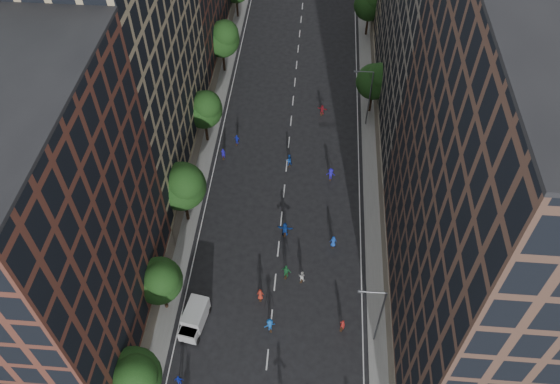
{
  "coord_description": "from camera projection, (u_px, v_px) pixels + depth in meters",
  "views": [
    {
      "loc": [
        3.1,
        -14.26,
        51.49
      ],
      "look_at": [
        -0.36,
        29.51,
        2.0
      ],
      "focal_mm": 35.0,
      "sensor_mm": 36.0,
      "label": 1
    }
  ],
  "objects": [
    {
      "name": "ground",
      "position": [
        289.0,
        145.0,
        74.57
      ],
      "size": [
        240.0,
        240.0,
        0.0
      ],
      "primitive_type": "plane",
      "color": "black",
      "rests_on": "ground"
    },
    {
      "name": "sidewalk_left",
      "position": [
        211.0,
        105.0,
        80.11
      ],
      "size": [
        4.0,
        105.0,
        0.15
      ],
      "primitive_type": "cube",
      "color": "slate",
      "rests_on": "ground"
    },
    {
      "name": "sidewalk_right",
      "position": [
        375.0,
        113.0,
        78.85
      ],
      "size": [
        4.0,
        105.0,
        0.15
      ],
      "primitive_type": "cube",
      "color": "slate",
      "rests_on": "ground"
    },
    {
      "name": "bldg_left_a",
      "position": [
        38.0,
        241.0,
        45.16
      ],
      "size": [
        14.0,
        22.0,
        30.0
      ],
      "primitive_type": "cube",
      "color": "#532A1F",
      "rests_on": "ground"
    },
    {
      "name": "bldg_left_b",
      "position": [
        114.0,
        53.0,
        59.54
      ],
      "size": [
        14.0,
        26.0,
        34.0
      ],
      "primitive_type": "cube",
      "color": "#978563",
      "rests_on": "ground"
    },
    {
      "name": "bldg_right_a",
      "position": [
        507.0,
        209.0,
        43.58
      ],
      "size": [
        14.0,
        30.0,
        36.0
      ],
      "primitive_type": "cube",
      "color": "#4D3429",
      "rests_on": "ground"
    },
    {
      "name": "bldg_right_b",
      "position": [
        454.0,
        28.0,
        63.88
      ],
      "size": [
        14.0,
        28.0,
        33.0
      ],
      "primitive_type": "cube",
      "color": "#676055",
      "rests_on": "ground"
    },
    {
      "name": "tree_left_0",
      "position": [
        133.0,
        377.0,
        46.78
      ],
      "size": [
        5.2,
        5.2,
        8.83
      ],
      "color": "black",
      "rests_on": "ground"
    },
    {
      "name": "tree_left_1",
      "position": [
        160.0,
        280.0,
        53.7
      ],
      "size": [
        4.8,
        4.8,
        8.21
      ],
      "color": "black",
      "rests_on": "ground"
    },
    {
      "name": "tree_left_2",
      "position": [
        183.0,
        185.0,
        61.02
      ],
      "size": [
        5.6,
        5.6,
        9.45
      ],
      "color": "black",
      "rests_on": "ground"
    },
    {
      "name": "tree_left_3",
      "position": [
        204.0,
        108.0,
        70.7
      ],
      "size": [
        5.0,
        5.0,
        8.58
      ],
      "color": "black",
      "rests_on": "ground"
    },
    {
      "name": "tree_left_4",
      "position": [
        223.0,
        38.0,
        81.07
      ],
      "size": [
        5.4,
        5.4,
        9.08
      ],
      "color": "black",
      "rests_on": "ground"
    },
    {
      "name": "tree_right_a",
      "position": [
        376.0,
        80.0,
        74.96
      ],
      "size": [
        5.0,
        5.0,
        8.39
      ],
      "color": "black",
      "rests_on": "ground"
    },
    {
      "name": "tree_right_b",
      "position": [
        371.0,
        3.0,
        87.95
      ],
      "size": [
        5.2,
        5.2,
        8.83
      ],
      "color": "black",
      "rests_on": "ground"
    },
    {
      "name": "streetlamp_near",
      "position": [
        378.0,
        314.0,
        51.64
      ],
      "size": [
        2.64,
        0.22,
        9.06
      ],
      "color": "#595B60",
      "rests_on": "ground"
    },
    {
      "name": "streetlamp_far",
      "position": [
        368.0,
        96.0,
        73.47
      ],
      "size": [
        2.64,
        0.22,
        9.06
      ],
      "color": "#595B60",
      "rests_on": "ground"
    },
    {
      "name": "cargo_van",
      "position": [
        194.0,
        318.0,
        55.68
      ],
      "size": [
        2.8,
        4.72,
        2.37
      ],
      "rotation": [
        0.0,
        0.0,
        -0.17
      ],
      "color": "#B5B6B8",
      "rests_on": "ground"
    },
    {
      "name": "skater_3",
      "position": [
        270.0,
        325.0,
        55.58
      ],
      "size": [
        1.32,
        1.06,
        1.79
      ],
      "primitive_type": "imported",
      "rotation": [
        0.0,
        0.0,
        3.54
      ],
      "color": "#144EA8",
      "rests_on": "ground"
    },
    {
      "name": "skater_4",
      "position": [
        179.0,
        380.0,
        51.85
      ],
      "size": [
        0.96,
        0.46,
        1.58
      ],
      "primitive_type": "imported",
      "rotation": [
        0.0,
        0.0,
        3.22
      ],
      "color": "#152AAE",
      "rests_on": "ground"
    },
    {
      "name": "skater_6",
      "position": [
        260.0,
        295.0,
        58.09
      ],
      "size": [
        0.78,
        0.53,
        1.55
      ],
      "primitive_type": "imported",
      "rotation": [
        0.0,
        0.0,
        3.19
      ],
      "color": "#9F281A",
      "rests_on": "ground"
    },
    {
      "name": "skater_7",
      "position": [
        342.0,
        325.0,
        55.72
      ],
      "size": [
        0.67,
        0.56,
        1.57
      ],
      "primitive_type": "imported",
      "rotation": [
        0.0,
        0.0,
        2.77
      ],
      "color": "maroon",
      "rests_on": "ground"
    },
    {
      "name": "skater_8",
      "position": [
        302.0,
        276.0,
        59.62
      ],
      "size": [
        0.84,
        0.71,
        1.52
      ],
      "primitive_type": "imported",
      "rotation": [
        0.0,
        0.0,
        2.95
      ],
      "color": "silver",
      "rests_on": "ground"
    },
    {
      "name": "skater_9",
      "position": [
        194.0,
        302.0,
        57.46
      ],
      "size": [
        1.17,
        0.8,
        1.66
      ],
      "primitive_type": "imported",
      "rotation": [
        0.0,
        0.0,
        2.96
      ],
      "color": "#434348",
      "rests_on": "ground"
    },
    {
      "name": "skater_10",
      "position": [
        286.0,
        272.0,
        59.79
      ],
      "size": [
        1.22,
        0.78,
        1.93
      ],
      "primitive_type": "imported",
      "rotation": [
        0.0,
        0.0,
        2.85
      ],
      "color": "#1F6936",
      "rests_on": "ground"
    },
    {
      "name": "skater_11",
      "position": [
        285.0,
        229.0,
        63.65
      ],
      "size": [
        1.84,
        0.72,
        1.94
      ],
      "primitive_type": "imported",
      "rotation": [
        0.0,
        0.0,
        3.06
      ],
      "color": "#123895",
      "rests_on": "ground"
    },
    {
      "name": "skater_12",
      "position": [
        333.0,
        242.0,
        62.7
      ],
      "size": [
        0.81,
        0.56,
        1.59
      ],
      "primitive_type": "imported",
      "rotation": [
        0.0,
        0.0,
        3.21
      ],
      "color": "#143FA6",
      "rests_on": "ground"
    },
    {
      "name": "skater_13",
      "position": [
        223.0,
        154.0,
        72.3
      ],
      "size": [
        0.6,
        0.41,
        1.58
      ],
      "primitive_type": "imported",
      "rotation": [
        0.0,
        0.0,
        3.2
      ],
      "color": "#1A139E",
      "rests_on": "ground"
    },
    {
      "name": "skater_14",
      "position": [
        289.0,
        160.0,
        71.35
      ],
      "size": [
        1.03,
        0.92,
        1.76
      ],
      "primitive_type": "imported",
      "rotation": [
        0.0,
        0.0,
        3.49
      ],
      "color": "navy",
      "rests_on": "ground"
    },
    {
      "name": "skater_15",
      "position": [
        331.0,
        174.0,
        69.71
      ],
      "size": [
        1.16,
        0.71,
        1.73
      ],
      "primitive_type": "imported",
      "rotation": [
        0.0,
        0.0,
        3.08
      ],
      "color": "#1E15B2",
      "rests_on": "ground"
    },
    {
      "name": "skater_16",
      "position": [
        237.0,
        140.0,
        74.14
      ],
      "size": [
        0.94,
        0.58,
        1.49
      ],
      "primitive_type": "imported",
      "rotation": [
        0.0,
        0.0,
        2.88
      ],
      "color": "#1725BE",
      "rests_on": "ground"
    },
    {
      "name": "skater_17",
      "position": [
        322.0,
        110.0,
        78.27
      ],
      "size": [
        1.49,
        0.76,
        1.54
      ],
      "primitive_type": "imported",
      "rotation": [
        0.0,
        0.0,
        2.92
      ],
      "color": "maroon",
      "rests_on": "ground"
    }
  ]
}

